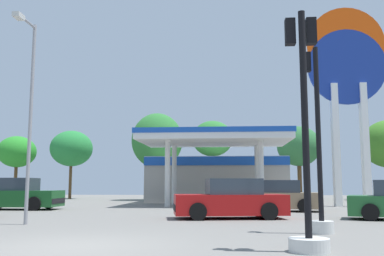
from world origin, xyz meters
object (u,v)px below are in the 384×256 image
Objects in this scene: traffic_signal_1 at (306,164)px; car_1 at (230,200)px; car_0 at (16,195)px; corner_streetlamp at (29,100)px; tree_2 at (157,141)px; tree_3 at (212,139)px; car_4 at (277,197)px; tree_1 at (71,149)px; station_pole_sign at (347,77)px; tree_4 at (299,146)px; traffic_signal_0 at (318,170)px; tree_0 at (17,152)px.

car_1 is at bearing 100.20° from traffic_signal_1.
corner_streetlamp is at bearing -61.96° from car_0.
car_1 is (11.27, -5.14, -0.05)m from car_0.
corner_streetlamp is (-6.78, -3.29, 3.44)m from car_1.
corner_streetlamp reaches higher than car_1.
car_1 is 0.62× the size of tree_2.
car_1 is 20.55m from tree_3.
tree_2 is at bearing 88.04° from corner_streetlamp.
car_4 is 23.99m from tree_1.
corner_streetlamp is (4.49, -8.43, 3.38)m from car_0.
station_pole_sign is 2.79× the size of car_4.
car_4 is 16.81m from tree_4.
traffic_signal_1 is 29.56m from tree_4.
traffic_signal_1 is at bearing -108.09° from station_pole_sign.
tree_3 is 1.07× the size of tree_4.
car_0 is at bearing -165.79° from station_pole_sign.
tree_2 is at bearing 105.32° from traffic_signal_1.
tree_3 is at bearing -173.94° from tree_4.
tree_1 is 8.75m from tree_2.
tree_3 is at bearing 10.81° from tree_2.
traffic_signal_0 is 1.05× the size of traffic_signal_1.
tree_4 reaches higher than tree_1.
traffic_signal_0 is 9.65m from corner_streetlamp.
car_1 is 0.72× the size of tree_4.
tree_3 is (-2.83, 28.27, 3.46)m from traffic_signal_1.
station_pole_sign is at bearing 53.11° from car_1.
car_4 is at bearing -103.19° from tree_4.
car_4 is 0.90× the size of traffic_signal_1.
station_pole_sign is 2.15× the size of tree_0.
corner_streetlamp is (-14.20, -13.16, -3.83)m from station_pole_sign.
traffic_signal_0 is 0.76× the size of corner_streetlamp.
traffic_signal_1 is (12.76, -13.41, 0.98)m from car_0.
station_pole_sign reaches higher than traffic_signal_0.
traffic_signal_0 reaches higher than car_1.
tree_1 is (-14.38, 21.62, 3.87)m from car_1.
tree_0 reaches higher than car_0.
traffic_signal_0 is at bearing -70.73° from tree_2.
tree_1 reaches higher than tree_0.
traffic_signal_1 is 9.95m from corner_streetlamp.
tree_0 is (-19.70, 21.86, 3.62)m from car_1.
corner_streetlamp is (-8.27, 4.98, 2.41)m from traffic_signal_1.
corner_streetlamp is at bearing -138.23° from car_4.
tree_4 is at bearing 81.02° from traffic_signal_1.
tree_1 reaches higher than traffic_signal_1.
tree_4 reaches higher than car_1.
tree_1 is at bearing 106.98° from corner_streetlamp.
tree_4 reaches higher than car_0.
car_1 is at bearing -106.31° from tree_4.
car_4 is (13.62, -0.27, -0.06)m from car_0.
traffic_signal_1 is (-0.86, -13.14, 1.04)m from car_4.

